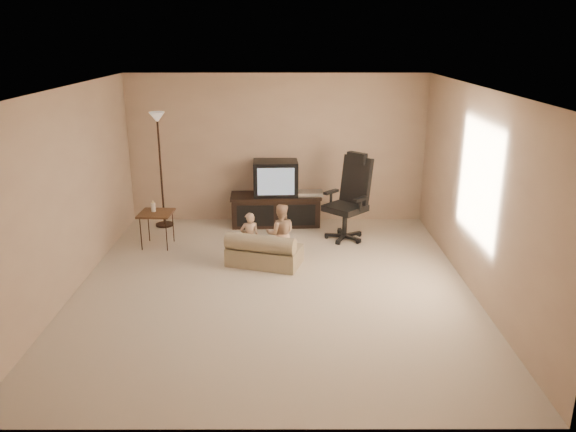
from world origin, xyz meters
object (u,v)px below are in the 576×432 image
Objects in this scene: side_table at (156,213)px; toddler_left at (250,238)px; office_chair at (349,209)px; tv_stand at (276,198)px; floor_lamp at (159,144)px; child_sofa at (263,252)px; toddler_right at (281,234)px.

side_table is 1.61m from toddler_left.
office_chair is 1.83× the size of toddler_left.
tv_stand reaches higher than toddler_left.
side_table is at bearing -129.45° from office_chair.
floor_lamp is 2.46m from toddler_left.
side_table is at bearing 171.97° from child_sofa.
office_chair is (1.15, -0.68, 0.03)m from tv_stand.
office_chair reaches higher than side_table.
floor_lamp is at bearing -147.44° from office_chair.
toddler_right reaches higher than side_table.
toddler_right is at bearing -19.17° from side_table.
floor_lamp reaches higher than toddler_right.
tv_stand is at bearing 102.32° from child_sofa.
toddler_right is at bearing -92.66° from office_chair.
toddler_left is 0.86× the size of toddler_right.
toddler_right reaches higher than toddler_left.
office_chair is 1.57× the size of toddler_right.
child_sofa is (-1.30, -1.11, -0.29)m from office_chair.
tv_stand is 1.69m from toddler_right.
floor_lamp is at bearing 95.91° from side_table.
toddler_left is at bearing -102.22° from office_chair.
office_chair is at bearing 6.66° from side_table.
side_table reaches higher than child_sofa.
office_chair is 1.46m from toddler_right.
side_table is (-2.95, -0.34, 0.03)m from office_chair.
floor_lamp is 2.58× the size of toddler_left.
child_sofa is 1.29× the size of toddler_right.
toddler_left is (1.56, -1.61, -1.03)m from floor_lamp.
child_sofa is 0.35m from toddler_right.
side_table is (-1.80, -1.02, 0.06)m from tv_stand.
side_table is 0.98× the size of toddler_left.
side_table is at bearing -21.19° from toddler_right.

